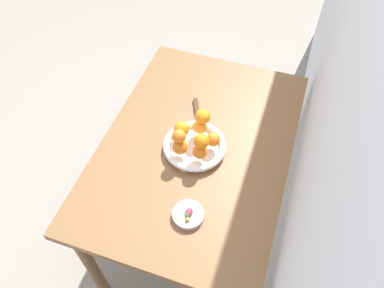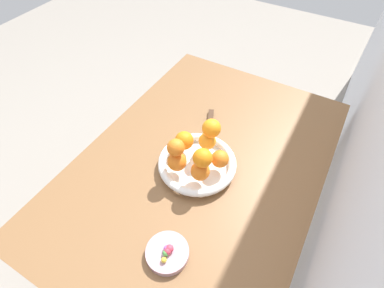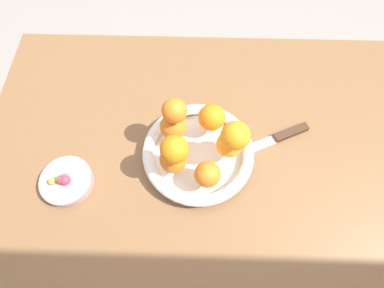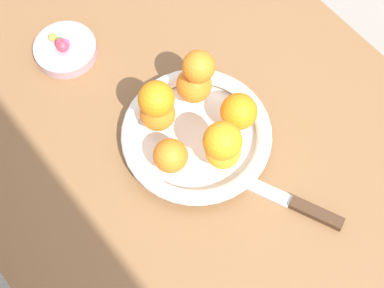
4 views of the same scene
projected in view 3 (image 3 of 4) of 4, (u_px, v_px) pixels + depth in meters
ground_plane at (201, 221)px, 1.37m from camera, size 6.00×6.00×0.00m
dining_table at (208, 170)px, 0.78m from camera, size 1.10×0.76×0.74m
fruit_bowl at (198, 154)px, 0.69m from camera, size 0.25×0.25×0.04m
candy_dish at (67, 181)px, 0.67m from camera, size 0.11×0.11×0.02m
orange_0 at (210, 117)px, 0.67m from camera, size 0.06×0.06×0.06m
orange_1 at (173, 126)px, 0.66m from camera, size 0.06×0.06×0.06m
orange_2 at (173, 160)px, 0.63m from camera, size 0.06×0.06×0.06m
orange_3 at (208, 174)px, 0.61m from camera, size 0.06×0.06×0.06m
orange_4 at (229, 146)px, 0.64m from camera, size 0.06×0.06×0.06m
orange_5 at (174, 111)px, 0.61m from camera, size 0.05×0.05×0.05m
orange_6 at (236, 136)px, 0.59m from camera, size 0.06×0.06×0.06m
orange_7 at (174, 149)px, 0.57m from camera, size 0.06×0.06×0.06m
candy_ball_0 at (62, 180)px, 0.65m from camera, size 0.02×0.02×0.02m
candy_ball_1 at (60, 179)px, 0.65m from camera, size 0.02×0.02×0.02m
candy_ball_2 at (65, 177)px, 0.65m from camera, size 0.02×0.02×0.02m
candy_ball_3 at (51, 181)px, 0.65m from camera, size 0.01×0.01×0.01m
candy_ball_4 at (62, 180)px, 0.65m from camera, size 0.02×0.02×0.02m
candy_ball_5 at (65, 180)px, 0.65m from camera, size 0.01×0.01×0.01m
candy_ball_6 at (65, 180)px, 0.65m from camera, size 0.02×0.02×0.02m
candy_ball_7 at (65, 180)px, 0.65m from camera, size 0.02×0.02×0.02m
knife at (268, 141)px, 0.72m from camera, size 0.25×0.13×0.01m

